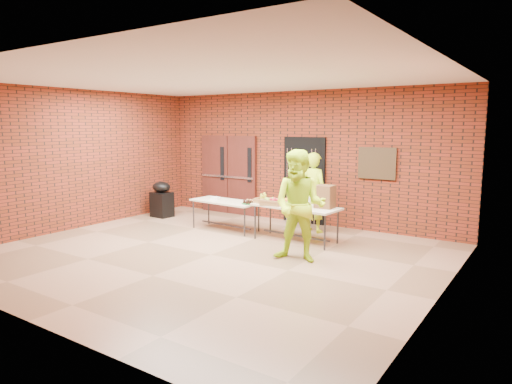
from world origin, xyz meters
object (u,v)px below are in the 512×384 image
table_right (296,209)px  covered_grill (162,199)px  coffee_dispenser (325,197)px  table_left (225,203)px  wire_rack (301,186)px  volunteer_man (300,206)px  volunteer_woman (314,192)px

table_right → covered_grill: (-4.14, 0.29, -0.22)m
coffee_dispenser → covered_grill: size_ratio=0.49×
table_left → table_right: size_ratio=0.90×
wire_rack → table_right: wire_rack is taller
wire_rack → volunteer_man: (1.45, -2.74, 0.07)m
table_left → volunteer_man: 2.85m
volunteer_man → wire_rack: bearing=107.7°
wire_rack → volunteer_woman: wire_rack is taller
wire_rack → coffee_dispenser: (1.33, -1.46, 0.06)m
coffee_dispenser → volunteer_man: volunteer_man is taller
table_left → table_right: 1.84m
wire_rack → table_right: (0.73, -1.56, -0.23)m
wire_rack → coffee_dispenser: wire_rack is taller
table_left → coffee_dispenser: (2.44, 0.08, 0.35)m
table_right → coffee_dispenser: (0.60, 0.11, 0.29)m
table_right → covered_grill: size_ratio=2.01×
table_left → coffee_dispenser: coffee_dispenser is taller
covered_grill → volunteer_man: bearing=-12.8°
wire_rack → volunteer_man: bearing=-68.4°
volunteer_woman → volunteer_man: bearing=121.9°
table_left → volunteer_man: (2.56, -1.20, 0.36)m
wire_rack → volunteer_woman: 0.87m
wire_rack → table_left: bearing=-132.2°
volunteer_woman → volunteer_man: volunteer_man is taller
volunteer_man → coffee_dispenser: bearing=85.4°
covered_grill → coffee_dispenser: bearing=1.8°
volunteer_woman → volunteer_man: (0.81, -2.15, 0.09)m
table_left → table_right: (1.84, -0.02, 0.06)m
table_right → coffee_dispenser: coffee_dispenser is taller
wire_rack → covered_grill: (-3.41, -1.27, -0.45)m
coffee_dispenser → volunteer_woman: bearing=128.1°
covered_grill → volunteer_woman: 4.14m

